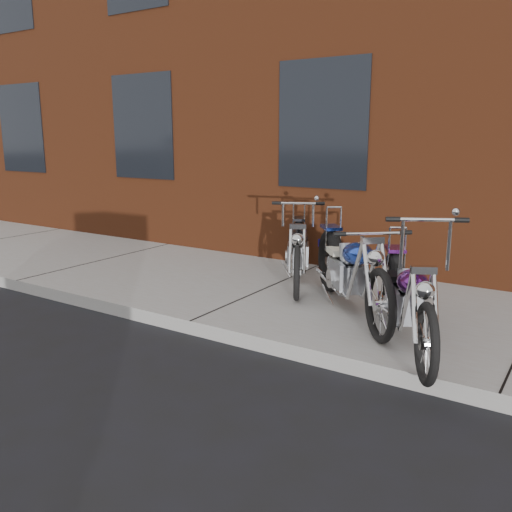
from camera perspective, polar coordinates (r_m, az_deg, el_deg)
The scene contains 6 objects.
ground at distance 5.78m, azimuth -6.94°, elevation -8.23°, with size 120.00×120.00×0.00m, color black.
sidewalk at distance 6.91m, azimuth 1.04°, elevation -4.00°, with size 22.00×3.00×0.15m, color #A2A2A2.
building_brick at distance 12.77m, azimuth 17.84°, elevation 20.76°, with size 22.00×10.00×8.00m, color #662C14.
chopper_purple at distance 5.17m, azimuth 15.58°, elevation -4.57°, with size 1.15×2.05×1.27m.
chopper_blue at distance 5.97m, azimuth 9.89°, elevation -1.69°, with size 1.68×1.93×1.06m.
chopper_third at distance 7.13m, azimuth 4.45°, elevation 0.44°, with size 1.13×2.02×1.13m.
Camera 1 is at (3.50, -4.13, 2.03)m, focal length 38.00 mm.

